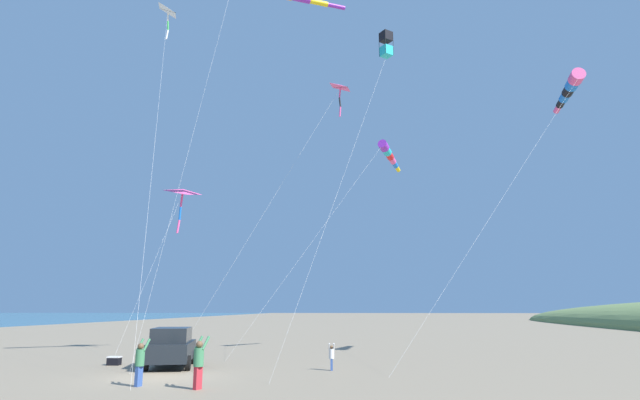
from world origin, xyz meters
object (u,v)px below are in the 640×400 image
Objects in this scene: person_child_green_jacket at (332,355)px; kite_windsock_yellow_midlevel at (570,88)px; person_child_grey_jacket at (140,360)px; kite_box_purple_drifting at (386,45)px; cooler_box at (114,361)px; kite_delta_white_trailing at (340,88)px; person_adult_flyer at (199,360)px; kite_windsock_blue_topmost at (388,154)px; parked_car at (172,347)px; kite_delta_green_low_center at (183,193)px; kite_delta_magenta_far_left at (168,12)px.

person_child_green_jacket is 0.07× the size of kite_windsock_yellow_midlevel.
kite_box_purple_drifting reaches higher than person_child_grey_jacket.
cooler_box is at bearing -8.89° from kite_box_purple_drifting.
kite_delta_white_trailing is (13.49, 2.28, -0.57)m from kite_windsock_yellow_midlevel.
person_adult_flyer is 20.87m from kite_windsock_blue_topmost.
kite_box_purple_drifting is (-9.49, -4.71, 14.66)m from person_child_grey_jacket.
kite_windsock_blue_topmost is (-11.09, -8.69, 12.00)m from parked_car.
kite_windsock_yellow_midlevel is 1.06× the size of kite_delta_white_trailing.
person_child_green_jacket is 16.94m from kite_delta_green_low_center.
cooler_box is at bearing -58.65° from person_child_grey_jacket.
kite_windsock_yellow_midlevel is at bearing 157.97° from kite_windsock_blue_topmost.
cooler_box is 9.84m from person_adult_flyer.
parked_car is 0.34× the size of kite_windsock_blue_topmost.
parked_car reaches higher than person_child_grey_jacket.
parked_car is at bearing -63.03° from person_adult_flyer.
person_child_grey_jacket is at bearing 26.39° from kite_box_purple_drifting.
kite_delta_white_trailing is at bearing -164.92° from parked_car.
kite_windsock_yellow_midlevel reaches higher than person_adult_flyer.
kite_windsock_blue_topmost is at bearing -178.67° from kite_delta_green_low_center.
person_adult_flyer is 0.09× the size of kite_delta_magenta_far_left.
parked_car is 2.77× the size of person_child_grey_jacket.
person_adult_flyer is (-3.32, 6.53, 0.02)m from parked_car.
cooler_box is at bearing 87.49° from kite_delta_green_low_center.
kite_delta_green_low_center is 13.33m from kite_delta_white_trailing.
kite_delta_white_trailing is at bearing 65.21° from kite_windsock_blue_topmost.
person_child_green_jacket is 15.80m from kite_windsock_blue_topmost.
kite_delta_magenta_far_left is (2.85, -7.46, 18.75)m from person_child_grey_jacket.
kite_windsock_blue_topmost is (-3.01, -6.52, -1.94)m from kite_delta_white_trailing.
person_child_grey_jacket is 18.09m from kite_box_purple_drifting.
kite_delta_magenta_far_left is 13.29m from kite_box_purple_drifting.
kite_box_purple_drifting reaches higher than kite_windsock_blue_topmost.
kite_windsock_blue_topmost is (-13.93, -0.32, 2.52)m from kite_delta_green_low_center.
person_child_green_jacket is 21.36m from kite_delta_magenta_far_left.
kite_box_purple_drifting is (-7.16, -5.22, 14.59)m from person_adult_flyer.
cooler_box is 0.06× the size of kite_delta_green_low_center.
kite_delta_magenta_far_left is 1.23× the size of kite_box_purple_drifting.
person_child_green_jacket is 0.08× the size of kite_delta_white_trailing.
person_adult_flyer is at bearing 112.49° from kite_delta_green_low_center.
kite_box_purple_drifting is 10.36m from kite_windsock_blue_topmost.
kite_box_purple_drifting is at bearing 124.58° from kite_delta_white_trailing.
kite_delta_magenta_far_left is (5.18, -7.97, 18.68)m from person_adult_flyer.
person_child_green_jacket is (-4.35, -5.91, -0.32)m from person_adult_flyer.
kite_box_purple_drifting reaches higher than kite_delta_white_trailing.
person_child_green_jacket is 0.07× the size of kite_box_purple_drifting.
kite_windsock_yellow_midlevel is at bearing -172.66° from kite_delta_magenta_far_left.
kite_delta_white_trailing is 1.12× the size of kite_windsock_blue_topmost.
kite_delta_green_low_center is 25.23m from kite_windsock_yellow_midlevel.
person_adult_flyer is at bearing 36.10° from kite_box_purple_drifting.
person_adult_flyer is 18.70m from kite_delta_green_low_center.
kite_windsock_blue_topmost is (-3.42, -9.31, 12.30)m from person_child_green_jacket.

